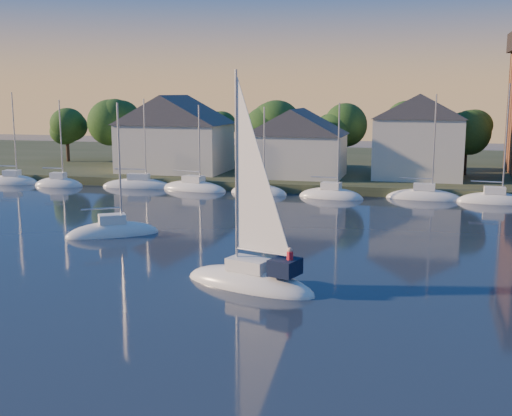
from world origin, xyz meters
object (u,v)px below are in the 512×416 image
(clubhouse_west, at_px, (175,133))
(clubhouse_centre, at_px, (297,142))
(hero_sailboat, at_px, (251,277))
(clubhouse_east, at_px, (418,136))
(drifting_sailboat_left, at_px, (113,234))

(clubhouse_west, bearing_deg, clubhouse_centre, -3.58)
(clubhouse_centre, xyz_separation_m, hero_sailboat, (5.60, -41.24, -4.57))
(clubhouse_west, xyz_separation_m, hero_sailboat, (21.60, -42.24, -5.37))
(clubhouse_east, bearing_deg, drifting_sailboat_left, -124.09)
(clubhouse_west, relative_size, drifting_sailboat_left, 1.21)
(clubhouse_east, xyz_separation_m, drifting_sailboat_left, (-22.37, -33.05, -5.90))
(clubhouse_centre, relative_size, hero_sailboat, 0.87)
(clubhouse_west, height_order, hero_sailboat, hero_sailboat)
(clubhouse_east, bearing_deg, clubhouse_west, -178.09)
(clubhouse_west, relative_size, clubhouse_centre, 1.18)
(clubhouse_west, distance_m, clubhouse_centre, 16.05)
(drifting_sailboat_left, bearing_deg, clubhouse_centre, 40.64)
(clubhouse_west, bearing_deg, clubhouse_east, 1.91)
(clubhouse_centre, height_order, hero_sailboat, hero_sailboat)
(hero_sailboat, relative_size, drifting_sailboat_left, 1.18)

